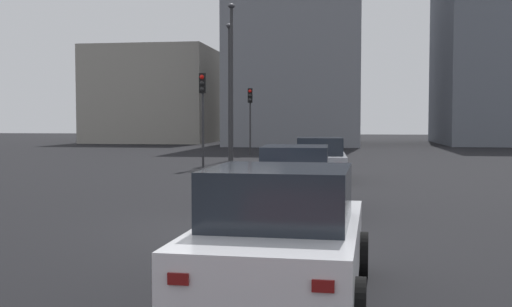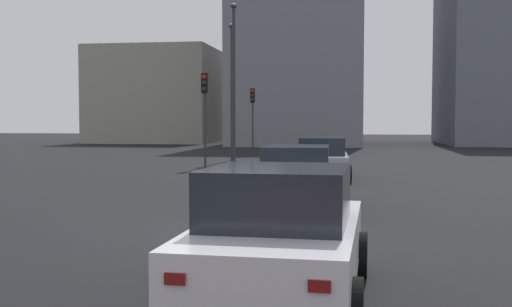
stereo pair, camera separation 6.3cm
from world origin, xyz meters
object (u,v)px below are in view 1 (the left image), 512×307
(car_silver_left_lead, at_px, (320,159))
(street_lamp_kerbside, at_px, (230,80))
(traffic_light_near_right, at_px, (250,107))
(street_lamp_far, at_px, (232,70))
(car_navy_left_second, at_px, (296,179))
(traffic_light_near_left, at_px, (203,100))
(car_white_left_third, at_px, (281,237))

(car_silver_left_lead, bearing_deg, street_lamp_kerbside, 26.07)
(traffic_light_near_right, distance_m, street_lamp_far, 7.13)
(street_lamp_kerbside, height_order, street_lamp_far, street_lamp_far)
(car_navy_left_second, xyz_separation_m, traffic_light_near_right, (22.93, 4.80, 2.21))
(street_lamp_kerbside, bearing_deg, traffic_light_near_left, 176.74)
(car_silver_left_lead, relative_size, street_lamp_far, 0.52)
(car_white_left_third, bearing_deg, traffic_light_near_right, 11.94)
(traffic_light_near_left, distance_m, street_lamp_far, 4.01)
(street_lamp_kerbside, bearing_deg, street_lamp_far, -164.95)
(car_white_left_third, distance_m, street_lamp_kerbside, 25.85)
(car_navy_left_second, relative_size, street_lamp_kerbside, 0.62)
(traffic_light_near_right, height_order, street_lamp_kerbside, street_lamp_kerbside)
(car_silver_left_lead, xyz_separation_m, street_lamp_kerbside, (9.77, 5.25, 3.53))
(car_navy_left_second, height_order, street_lamp_far, street_lamp_far)
(car_white_left_third, xyz_separation_m, traffic_light_near_right, (30.56, 5.27, 2.18))
(car_silver_left_lead, distance_m, street_lamp_kerbside, 11.64)
(traffic_light_near_left, bearing_deg, street_lamp_far, 169.02)
(car_navy_left_second, height_order, traffic_light_near_left, traffic_light_near_left)
(car_silver_left_lead, height_order, car_navy_left_second, car_navy_left_second)
(traffic_light_near_left, relative_size, street_lamp_kerbside, 0.59)
(car_white_left_third, height_order, street_lamp_far, street_lamp_far)
(car_navy_left_second, bearing_deg, street_lamp_far, 14.65)
(traffic_light_near_right, height_order, street_lamp_far, street_lamp_far)
(traffic_light_near_right, relative_size, street_lamp_far, 0.51)
(car_navy_left_second, bearing_deg, car_white_left_third, -177.96)
(traffic_light_near_left, bearing_deg, traffic_light_near_right, 176.54)
(car_navy_left_second, xyz_separation_m, traffic_light_near_left, (12.41, 5.29, 2.32))
(car_silver_left_lead, relative_size, traffic_light_near_left, 0.98)
(car_silver_left_lead, relative_size, car_navy_left_second, 0.93)
(car_silver_left_lead, distance_m, car_white_left_third, 15.25)
(traffic_light_near_left, xyz_separation_m, street_lamp_far, (3.61, -0.65, 1.61))
(car_silver_left_lead, height_order, traffic_light_near_left, traffic_light_near_left)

